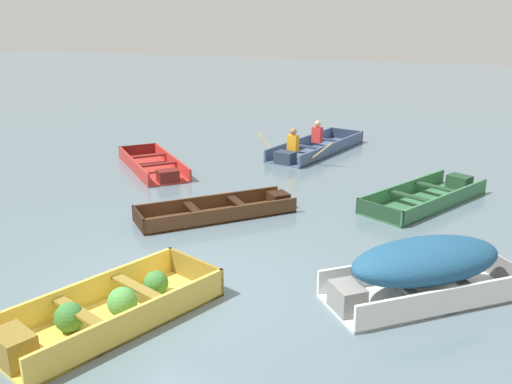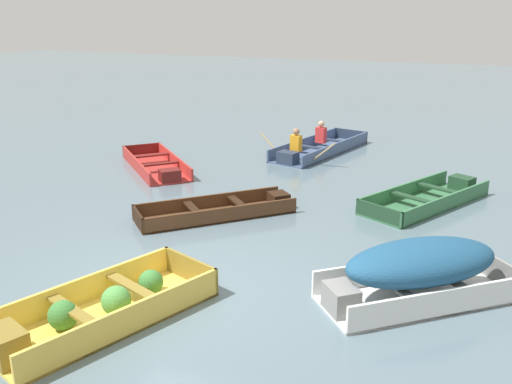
{
  "view_description": "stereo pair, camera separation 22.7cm",
  "coord_description": "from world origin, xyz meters",
  "px_view_note": "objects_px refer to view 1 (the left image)",
  "views": [
    {
      "loc": [
        3.8,
        -6.5,
        3.87
      ],
      "look_at": [
        -0.33,
        3.74,
        0.35
      ],
      "focal_mm": 40.0,
      "sensor_mm": 36.0,
      "label": 1
    },
    {
      "loc": [
        4.01,
        -6.41,
        3.87
      ],
      "look_at": [
        -0.33,
        3.74,
        0.35
      ],
      "focal_mm": 40.0,
      "sensor_mm": 36.0,
      "label": 2
    }
  ],
  "objects_px": {
    "skiff_green_near_moored": "(428,197)",
    "rowboat_slate_blue_with_crew": "(313,148)",
    "skiff_red_mid_moored": "(154,166)",
    "skiff_white_outer_moored": "(424,266)",
    "dinghy_yellow_foreground": "(106,311)",
    "skiff_dark_varnish_far_moored": "(222,210)"
  },
  "relations": [
    {
      "from": "skiff_green_near_moored",
      "to": "rowboat_slate_blue_with_crew",
      "type": "bearing_deg",
      "value": 137.26
    },
    {
      "from": "skiff_red_mid_moored",
      "to": "skiff_white_outer_moored",
      "type": "distance_m",
      "value": 8.36
    },
    {
      "from": "dinghy_yellow_foreground",
      "to": "skiff_dark_varnish_far_moored",
      "type": "height_order",
      "value": "dinghy_yellow_foreground"
    },
    {
      "from": "skiff_green_near_moored",
      "to": "rowboat_slate_blue_with_crew",
      "type": "xyz_separation_m",
      "value": [
        -3.49,
        3.22,
        0.06
      ]
    },
    {
      "from": "skiff_white_outer_moored",
      "to": "rowboat_slate_blue_with_crew",
      "type": "relative_size",
      "value": 0.72
    },
    {
      "from": "skiff_green_near_moored",
      "to": "skiff_white_outer_moored",
      "type": "relative_size",
      "value": 1.19
    },
    {
      "from": "skiff_white_outer_moored",
      "to": "skiff_dark_varnish_far_moored",
      "type": "bearing_deg",
      "value": 153.45
    },
    {
      "from": "dinghy_yellow_foreground",
      "to": "skiff_white_outer_moored",
      "type": "relative_size",
      "value": 1.13
    },
    {
      "from": "skiff_green_near_moored",
      "to": "skiff_white_outer_moored",
      "type": "bearing_deg",
      "value": -85.15
    },
    {
      "from": "dinghy_yellow_foreground",
      "to": "skiff_green_near_moored",
      "type": "distance_m",
      "value": 7.45
    },
    {
      "from": "dinghy_yellow_foreground",
      "to": "rowboat_slate_blue_with_crew",
      "type": "distance_m",
      "value": 9.88
    },
    {
      "from": "skiff_red_mid_moored",
      "to": "skiff_dark_varnish_far_moored",
      "type": "bearing_deg",
      "value": -38.22
    },
    {
      "from": "skiff_green_near_moored",
      "to": "skiff_dark_varnish_far_moored",
      "type": "relative_size",
      "value": 1.17
    },
    {
      "from": "skiff_white_outer_moored",
      "to": "rowboat_slate_blue_with_crew",
      "type": "distance_m",
      "value": 8.58
    },
    {
      "from": "rowboat_slate_blue_with_crew",
      "to": "skiff_green_near_moored",
      "type": "bearing_deg",
      "value": -42.74
    },
    {
      "from": "dinghy_yellow_foreground",
      "to": "skiff_green_near_moored",
      "type": "height_order",
      "value": "dinghy_yellow_foreground"
    },
    {
      "from": "skiff_red_mid_moored",
      "to": "skiff_white_outer_moored",
      "type": "relative_size",
      "value": 1.06
    },
    {
      "from": "skiff_green_near_moored",
      "to": "skiff_dark_varnish_far_moored",
      "type": "bearing_deg",
      "value": -146.92
    },
    {
      "from": "skiff_green_near_moored",
      "to": "skiff_red_mid_moored",
      "type": "distance_m",
      "value": 6.71
    },
    {
      "from": "dinghy_yellow_foreground",
      "to": "rowboat_slate_blue_with_crew",
      "type": "xyz_separation_m",
      "value": [
        -0.15,
        9.88,
        0.0
      ]
    },
    {
      "from": "dinghy_yellow_foreground",
      "to": "rowboat_slate_blue_with_crew",
      "type": "height_order",
      "value": "rowboat_slate_blue_with_crew"
    },
    {
      "from": "skiff_white_outer_moored",
      "to": "skiff_green_near_moored",
      "type": "bearing_deg",
      "value": 94.85
    }
  ]
}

